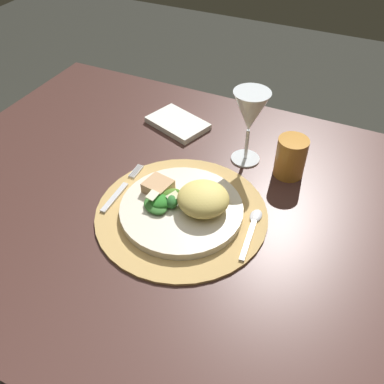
{
  "coord_description": "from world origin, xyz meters",
  "views": [
    {
      "loc": [
        0.33,
        -0.56,
        1.35
      ],
      "look_at": [
        0.05,
        0.02,
        0.76
      ],
      "focal_mm": 39.18,
      "sensor_mm": 36.0,
      "label": 1
    }
  ],
  "objects_px": {
    "fork": "(121,190)",
    "amber_tumbler": "(291,157)",
    "dining_table": "(168,240)",
    "spoon": "(253,226)",
    "dinner_plate": "(181,209)",
    "napkin": "(178,123)",
    "wine_glass": "(250,114)"
  },
  "relations": [
    {
      "from": "spoon",
      "to": "napkin",
      "type": "relative_size",
      "value": 0.92
    },
    {
      "from": "fork",
      "to": "napkin",
      "type": "height_order",
      "value": "napkin"
    },
    {
      "from": "napkin",
      "to": "amber_tumbler",
      "type": "xyz_separation_m",
      "value": [
        0.31,
        -0.07,
        0.04
      ]
    },
    {
      "from": "dinner_plate",
      "to": "fork",
      "type": "xyz_separation_m",
      "value": [
        -0.15,
        0.0,
        -0.01
      ]
    },
    {
      "from": "amber_tumbler",
      "to": "napkin",
      "type": "bearing_deg",
      "value": 167.84
    },
    {
      "from": "dining_table",
      "to": "amber_tumbler",
      "type": "xyz_separation_m",
      "value": [
        0.21,
        0.19,
        0.19
      ]
    },
    {
      "from": "spoon",
      "to": "dinner_plate",
      "type": "bearing_deg",
      "value": -170.62
    },
    {
      "from": "spoon",
      "to": "dining_table",
      "type": "bearing_deg",
      "value": 177.78
    },
    {
      "from": "dinner_plate",
      "to": "fork",
      "type": "height_order",
      "value": "dinner_plate"
    },
    {
      "from": "napkin",
      "to": "dinner_plate",
      "type": "bearing_deg",
      "value": -62.01
    },
    {
      "from": "dinner_plate",
      "to": "fork",
      "type": "relative_size",
      "value": 1.53
    },
    {
      "from": "fork",
      "to": "amber_tumbler",
      "type": "xyz_separation_m",
      "value": [
        0.31,
        0.22,
        0.04
      ]
    },
    {
      "from": "dinner_plate",
      "to": "fork",
      "type": "distance_m",
      "value": 0.15
    },
    {
      "from": "dinner_plate",
      "to": "amber_tumbler",
      "type": "relative_size",
      "value": 2.69
    },
    {
      "from": "napkin",
      "to": "amber_tumbler",
      "type": "bearing_deg",
      "value": -12.16
    },
    {
      "from": "spoon",
      "to": "wine_glass",
      "type": "height_order",
      "value": "wine_glass"
    },
    {
      "from": "fork",
      "to": "amber_tumbler",
      "type": "bearing_deg",
      "value": 35.15
    },
    {
      "from": "dinner_plate",
      "to": "dining_table",
      "type": "bearing_deg",
      "value": 149.99
    },
    {
      "from": "fork",
      "to": "wine_glass",
      "type": "bearing_deg",
      "value": 48.08
    },
    {
      "from": "wine_glass",
      "to": "amber_tumbler",
      "type": "distance_m",
      "value": 0.13
    },
    {
      "from": "dinner_plate",
      "to": "napkin",
      "type": "height_order",
      "value": "dinner_plate"
    },
    {
      "from": "dinner_plate",
      "to": "spoon",
      "type": "relative_size",
      "value": 1.8
    },
    {
      "from": "napkin",
      "to": "amber_tumbler",
      "type": "distance_m",
      "value": 0.32
    },
    {
      "from": "dining_table",
      "to": "fork",
      "type": "xyz_separation_m",
      "value": [
        -0.09,
        -0.03,
        0.15
      ]
    },
    {
      "from": "fork",
      "to": "dining_table",
      "type": "bearing_deg",
      "value": 17.21
    },
    {
      "from": "dining_table",
      "to": "wine_glass",
      "type": "bearing_deg",
      "value": 60.77
    },
    {
      "from": "dining_table",
      "to": "wine_glass",
      "type": "relative_size",
      "value": 6.4
    },
    {
      "from": "dining_table",
      "to": "spoon",
      "type": "xyz_separation_m",
      "value": [
        0.2,
        -0.01,
        0.15
      ]
    },
    {
      "from": "napkin",
      "to": "amber_tumbler",
      "type": "relative_size",
      "value": 1.63
    },
    {
      "from": "dining_table",
      "to": "spoon",
      "type": "height_order",
      "value": "spoon"
    },
    {
      "from": "wine_glass",
      "to": "amber_tumbler",
      "type": "bearing_deg",
      "value": -4.73
    },
    {
      "from": "napkin",
      "to": "spoon",
      "type": "bearing_deg",
      "value": -41.58
    }
  ]
}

